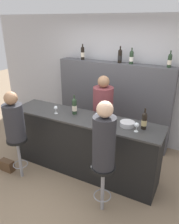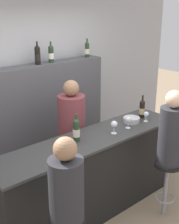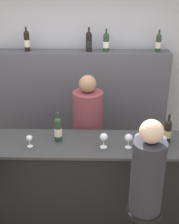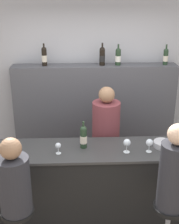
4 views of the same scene
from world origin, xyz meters
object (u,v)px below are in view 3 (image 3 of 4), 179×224
object	(u,v)px
wine_bottle_backbar_2	(106,42)
bar_stool_right	(143,223)
wine_bottle_backbar_3	(158,43)
bartender	(88,142)
wine_bottle_backbar_0	(27,41)
metal_bowl	(145,140)
wine_glass_1	(104,137)
wine_bottle_counter_0	(58,129)
wine_bottle_counter_1	(168,131)
guest_seated_right	(148,172)
wine_bottle_backbar_1	(89,41)
wine_glass_3	(163,140)
wine_glass_2	(129,138)
wine_glass_0	(29,139)

from	to	relation	value
wine_bottle_backbar_2	bar_stool_right	bearing A→B (deg)	-80.47
wine_bottle_backbar_3	bartender	distance (m)	1.60
wine_bottle_backbar_0	metal_bowl	bearing A→B (deg)	-40.58
wine_bottle_backbar_3	wine_glass_1	xyz separation A→B (m)	(-0.73, -1.34, -0.68)
wine_bottle_counter_0	bar_stool_right	size ratio (longest dim) A/B	0.45
wine_bottle_backbar_3	wine_glass_1	world-z (taller)	wine_bottle_backbar_3
wine_bottle_counter_1	guest_seated_right	xyz separation A→B (m)	(-0.31, -0.69, -0.03)
wine_bottle_backbar_1	guest_seated_right	xyz separation A→B (m)	(0.55, -1.90, -0.71)
guest_seated_right	wine_bottle_counter_0	bearing A→B (deg)	140.86
wine_bottle_counter_0	wine_bottle_backbar_2	xyz separation A→B (m)	(0.53, 1.21, 0.66)
wine_bottle_counter_0	wine_glass_3	xyz separation A→B (m)	(1.09, -0.13, -0.04)
wine_bottle_backbar_0	wine_glass_3	size ratio (longest dim) A/B	2.32
bartender	wine_bottle_counter_0	bearing A→B (deg)	-122.72
wine_bottle_backbar_2	metal_bowl	world-z (taller)	wine_bottle_backbar_2
wine_glass_2	bar_stool_right	distance (m)	0.82
wine_bottle_backbar_3	bartender	bearing A→B (deg)	-140.83
wine_glass_2	wine_bottle_backbar_0	bearing A→B (deg)	133.11
wine_glass_0	bar_stool_right	size ratio (longest dim) A/B	0.18
wine_glass_0	metal_bowl	size ratio (longest dim) A/B	0.61
wine_bottle_backbar_2	guest_seated_right	size ratio (longest dim) A/B	0.33
wine_bottle_backbar_1	wine_bottle_backbar_3	world-z (taller)	wine_bottle_backbar_1
wine_bottle_backbar_1	wine_bottle_backbar_2	size ratio (longest dim) A/B	1.07
wine_bottle_counter_1	guest_seated_right	bearing A→B (deg)	-114.28
wine_bottle_counter_1	wine_glass_0	size ratio (longest dim) A/B	2.41
metal_bowl	guest_seated_right	bearing A→B (deg)	-96.35
wine_bottle_backbar_0	bartender	world-z (taller)	wine_bottle_backbar_0
wine_bottle_counter_1	wine_bottle_backbar_0	bearing A→B (deg)	144.15
wine_glass_3	wine_bottle_backbar_2	bearing A→B (deg)	112.67
metal_bowl	wine_bottle_backbar_2	bearing A→B (deg)	107.65
wine_bottle_counter_0	wine_bottle_counter_1	world-z (taller)	wine_bottle_counter_0
wine_glass_2	bar_stool_right	xyz separation A→B (m)	(0.11, -0.56, -0.59)
wine_glass_1	wine_bottle_backbar_1	bearing A→B (deg)	97.70
wine_bottle_counter_0	wine_glass_1	bearing A→B (deg)	-15.06
wine_bottle_backbar_3	wine_glass_2	distance (m)	1.58
wine_bottle_counter_0	wine_bottle_backbar_0	bearing A→B (deg)	113.32
wine_glass_1	bartender	world-z (taller)	bartender
wine_bottle_counter_0	bartender	distance (m)	0.71
wine_bottle_backbar_3	bar_stool_right	bearing A→B (deg)	-100.98
wine_bottle_counter_0	wine_bottle_backbar_3	xyz separation A→B (m)	(1.21, 1.21, 0.65)
wine_glass_0	guest_seated_right	distance (m)	1.26
wine_bottle_backbar_2	bar_stool_right	world-z (taller)	wine_bottle_backbar_2
wine_bottle_backbar_2	wine_bottle_backbar_3	world-z (taller)	wine_bottle_backbar_2
wine_bottle_counter_0	wine_bottle_counter_1	size ratio (longest dim) A/B	1.03
wine_bottle_backbar_0	wine_bottle_backbar_3	size ratio (longest dim) A/B	1.09
wine_glass_0	wine_glass_3	world-z (taller)	wine_glass_3
wine_bottle_backbar_2	wine_glass_1	world-z (taller)	wine_bottle_backbar_2
wine_bottle_backbar_0	wine_glass_3	bearing A→B (deg)	-39.82
wine_bottle_backbar_2	wine_glass_3	size ratio (longest dim) A/B	2.19
wine_bottle_backbar_0	wine_bottle_backbar_1	size ratio (longest dim) A/B	1.00
wine_bottle_counter_1	wine_glass_0	distance (m)	1.44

